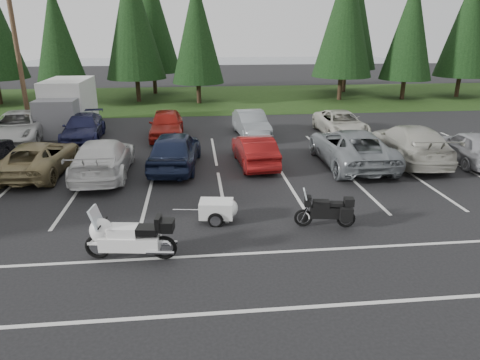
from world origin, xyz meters
name	(u,v)px	position (x,y,z in m)	size (l,w,h in m)	color
ground	(209,205)	(0.00, 0.00, 0.00)	(120.00, 120.00, 0.00)	black
grass_strip	(199,99)	(0.00, 24.00, 0.01)	(80.00, 16.00, 0.01)	#183310
lake_water	(221,67)	(4.00, 55.00, 0.00)	(70.00, 50.00, 0.02)	slate
utility_pole	(17,50)	(-10.00, 12.00, 4.70)	(1.60, 0.26, 9.00)	#473321
box_truck	(65,106)	(-8.00, 12.50, 1.45)	(2.40, 5.60, 2.90)	silver
stall_markings	(207,185)	(0.00, 2.00, 0.00)	(32.00, 16.00, 0.01)	silver
conifer_3	(57,36)	(-10.50, 21.40, 5.27)	(3.87, 3.87, 9.02)	#332316
conifer_4	(132,18)	(-5.00, 22.90, 6.53)	(4.80, 4.80, 11.17)	#332316
conifer_5	(197,31)	(0.00, 21.60, 5.63)	(4.14, 4.14, 9.63)	#332316
conifer_6	(345,16)	(12.00, 22.10, 6.71)	(4.93, 4.93, 11.48)	#332316
conifer_7	(411,28)	(17.50, 21.80, 5.81)	(4.27, 4.27, 9.94)	#332316
conifer_8	(468,24)	(23.00, 22.60, 6.17)	(4.53, 4.53, 10.56)	#332316
conifer_back_b	(150,17)	(-4.00, 27.50, 6.77)	(4.97, 4.97, 11.58)	#332316
conifer_back_c	(350,8)	(14.00, 26.80, 7.49)	(5.50, 5.50, 12.81)	#332316
car_near_2	(39,158)	(-6.95, 4.24, 0.69)	(2.29, 4.96, 1.38)	#8A7B50
car_near_3	(103,158)	(-4.23, 3.71, 0.76)	(2.14, 5.27, 1.53)	white
car_near_4	(175,150)	(-1.31, 4.38, 0.83)	(1.96, 4.87, 1.66)	#171F39
car_near_5	(254,150)	(2.19, 4.45, 0.68)	(1.45, 4.15, 1.37)	maroon
car_near_6	(351,147)	(6.48, 4.06, 0.80)	(2.67, 5.79, 1.61)	gray
car_near_7	(409,143)	(9.36, 4.37, 0.83)	(2.34, 5.75, 1.67)	#B9B7A9
car_near_8	(471,147)	(11.99, 3.72, 0.75)	(1.76, 4.38, 1.49)	#A5A5AA
car_far_0	(19,127)	(-9.87, 10.10, 0.79)	(2.61, 5.65, 1.57)	silver
car_far_1	(83,128)	(-6.45, 9.87, 0.69)	(1.93, 4.74, 1.38)	#1A1C41
car_far_2	(167,124)	(-1.98, 9.99, 0.77)	(1.81, 4.50, 1.53)	#9F1B14
car_far_3	(251,124)	(2.77, 9.93, 0.70)	(1.49, 4.28, 1.41)	gray
car_far_4	(341,123)	(7.90, 9.60, 0.67)	(2.23, 4.83, 1.34)	beige
touring_motorcycle	(130,233)	(-2.21, -3.43, 0.75)	(2.71, 0.83, 1.50)	white
cargo_trailer	(216,211)	(0.18, -1.32, 0.35)	(1.53, 0.86, 0.71)	white
adventure_motorcycle	(325,208)	(3.47, -2.08, 0.63)	(2.07, 0.72, 1.26)	black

